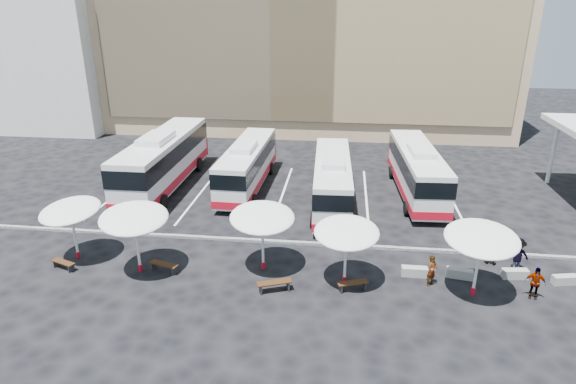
# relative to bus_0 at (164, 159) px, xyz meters

# --- Properties ---
(ground) EXTENTS (120.00, 120.00, 0.00)m
(ground) POSITION_rel_bus_0_xyz_m (8.95, -8.72, -2.17)
(ground) COLOR black
(ground) RESTS_ON ground
(sandstone_building) EXTENTS (42.00, 18.25, 29.60)m
(sandstone_building) POSITION_rel_bus_0_xyz_m (8.95, 23.15, 10.46)
(sandstone_building) COLOR tan
(sandstone_building) RESTS_ON ground
(apartment_block) EXTENTS (14.00, 14.00, 18.00)m
(apartment_block) POSITION_rel_bus_0_xyz_m (-19.05, 19.28, 6.83)
(apartment_block) COLOR silver
(apartment_block) RESTS_ON ground
(curb_divider) EXTENTS (34.00, 0.25, 0.15)m
(curb_divider) POSITION_rel_bus_0_xyz_m (8.95, -8.22, -2.09)
(curb_divider) COLOR black
(curb_divider) RESTS_ON ground
(bay_lines) EXTENTS (24.15, 12.00, 0.01)m
(bay_lines) POSITION_rel_bus_0_xyz_m (8.95, -0.72, -2.16)
(bay_lines) COLOR white
(bay_lines) RESTS_ON ground
(bus_0) EXTENTS (3.15, 13.36, 4.24)m
(bus_0) POSITION_rel_bus_0_xyz_m (0.00, 0.00, 0.00)
(bus_0) COLOR silver
(bus_0) RESTS_ON ground
(bus_1) EXTENTS (2.81, 11.29, 3.57)m
(bus_1) POSITION_rel_bus_0_xyz_m (6.18, 0.53, -0.34)
(bus_1) COLOR silver
(bus_1) RESTS_ON ground
(bus_2) EXTENTS (2.93, 11.31, 3.56)m
(bus_2) POSITION_rel_bus_0_xyz_m (12.53, -2.05, -0.35)
(bus_2) COLOR silver
(bus_2) RESTS_ON ground
(bus_3) EXTENTS (3.19, 11.79, 3.71)m
(bus_3) POSITION_rel_bus_0_xyz_m (18.46, 0.60, -0.27)
(bus_3) COLOR silver
(bus_3) RESTS_ON ground
(sunshade_0) EXTENTS (3.98, 4.01, 3.27)m
(sunshade_0) POSITION_rel_bus_0_xyz_m (-0.86, -11.24, 0.62)
(sunshade_0) COLOR silver
(sunshade_0) RESTS_ON ground
(sunshade_1) EXTENTS (4.47, 4.49, 3.53)m
(sunshade_1) POSITION_rel_bus_0_xyz_m (3.06, -12.19, 0.83)
(sunshade_1) COLOR silver
(sunshade_1) RESTS_ON ground
(sunshade_2) EXTENTS (4.13, 4.15, 3.43)m
(sunshade_2) POSITION_rel_bus_0_xyz_m (9.31, -11.18, 0.75)
(sunshade_2) COLOR silver
(sunshade_2) RESTS_ON ground
(sunshade_3) EXTENTS (3.25, 3.29, 3.27)m
(sunshade_3) POSITION_rel_bus_0_xyz_m (13.51, -12.08, 0.61)
(sunshade_3) COLOR silver
(sunshade_3) RESTS_ON ground
(sunshade_4) EXTENTS (3.68, 3.72, 3.49)m
(sunshade_4) POSITION_rel_bus_0_xyz_m (19.58, -12.39, 0.80)
(sunshade_4) COLOR silver
(sunshade_4) RESTS_ON ground
(wood_bench_0) EXTENTS (1.45, 0.85, 0.43)m
(wood_bench_0) POSITION_rel_bus_0_xyz_m (-0.99, -12.44, -1.84)
(wood_bench_0) COLOR black
(wood_bench_0) RESTS_ON ground
(wood_bench_1) EXTENTS (1.62, 0.83, 0.48)m
(wood_bench_1) POSITION_rel_bus_0_xyz_m (4.29, -12.09, -1.80)
(wood_bench_1) COLOR black
(wood_bench_1) RESTS_ON ground
(wood_bench_2) EXTENTS (1.72, 1.01, 0.51)m
(wood_bench_2) POSITION_rel_bus_0_xyz_m (10.19, -13.20, -1.77)
(wood_bench_2) COLOR black
(wood_bench_2) RESTS_ON ground
(wood_bench_3) EXTENTS (1.53, 0.86, 0.46)m
(wood_bench_3) POSITION_rel_bus_0_xyz_m (13.91, -12.68, -1.82)
(wood_bench_3) COLOR black
(wood_bench_3) RESTS_ON ground
(conc_bench_0) EXTENTS (1.29, 0.43, 0.49)m
(conc_bench_0) POSITION_rel_bus_0_xyz_m (17.03, -10.96, -1.92)
(conc_bench_0) COLOR gray
(conc_bench_0) RESTS_ON ground
(conc_bench_1) EXTENTS (1.33, 0.64, 0.48)m
(conc_bench_1) POSITION_rel_bus_0_xyz_m (19.27, -10.88, -1.93)
(conc_bench_1) COLOR gray
(conc_bench_1) RESTS_ON ground
(conc_bench_2) EXTENTS (1.31, 0.56, 0.48)m
(conc_bench_2) POSITION_rel_bus_0_xyz_m (22.01, -10.59, -1.93)
(conc_bench_2) COLOR gray
(conc_bench_2) RESTS_ON ground
(conc_bench_3) EXTENTS (1.26, 0.64, 0.45)m
(conc_bench_3) POSITION_rel_bus_0_xyz_m (24.28, -10.86, -1.94)
(conc_bench_3) COLOR gray
(conc_bench_3) RESTS_ON ground
(passenger_0) EXTENTS (0.68, 0.68, 1.59)m
(passenger_0) POSITION_rel_bus_0_xyz_m (17.72, -11.75, -1.37)
(passenger_0) COLOR black
(passenger_0) RESTS_ON ground
(passenger_1) EXTENTS (0.94, 0.84, 1.60)m
(passenger_1) POSITION_rel_bus_0_xyz_m (21.14, -9.19, -1.37)
(passenger_1) COLOR black
(passenger_1) RESTS_ON ground
(passenger_2) EXTENTS (1.01, 0.63, 1.60)m
(passenger_2) POSITION_rel_bus_0_xyz_m (22.29, -12.31, -1.36)
(passenger_2) COLOR black
(passenger_2) RESTS_ON ground
(passenger_3) EXTENTS (1.26, 0.80, 1.86)m
(passenger_3) POSITION_rel_bus_0_xyz_m (22.24, -9.88, -1.24)
(passenger_3) COLOR black
(passenger_3) RESTS_ON ground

